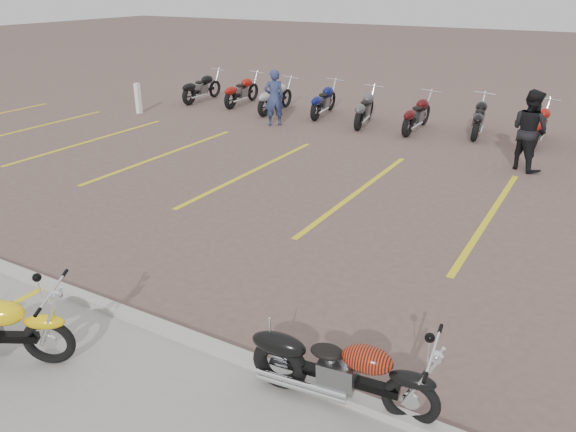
% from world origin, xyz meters
% --- Properties ---
extents(ground, '(100.00, 100.00, 0.00)m').
position_xyz_m(ground, '(0.00, 0.00, 0.00)').
color(ground, brown).
rests_on(ground, ground).
extents(curb, '(60.00, 0.18, 0.12)m').
position_xyz_m(curb, '(0.00, -2.00, 0.06)').
color(curb, '#ADAAA3').
rests_on(curb, ground).
extents(parking_stripes, '(38.00, 5.50, 0.01)m').
position_xyz_m(parking_stripes, '(0.00, 4.00, 0.00)').
color(parking_stripes, yellow).
rests_on(parking_stripes, ground).
extents(flame_cruiser, '(2.03, 0.39, 0.84)m').
position_xyz_m(flame_cruiser, '(2.41, -2.06, 0.42)').
color(flame_cruiser, black).
rests_on(flame_cruiser, ground).
extents(person_a, '(0.73, 0.72, 1.69)m').
position_xyz_m(person_a, '(-4.64, 8.15, 0.85)').
color(person_a, navy).
rests_on(person_a, ground).
extents(person_b, '(1.15, 1.10, 1.88)m').
position_xyz_m(person_b, '(2.75, 7.41, 0.94)').
color(person_b, black).
rests_on(person_b, ground).
extents(bollard, '(0.15, 0.15, 1.00)m').
position_xyz_m(bollard, '(-9.46, 7.31, 0.50)').
color(bollard, white).
rests_on(bollard, ground).
extents(bg_bike_row, '(22.26, 2.05, 1.10)m').
position_xyz_m(bg_bike_row, '(1.83, 9.87, 0.55)').
color(bg_bike_row, black).
rests_on(bg_bike_row, ground).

